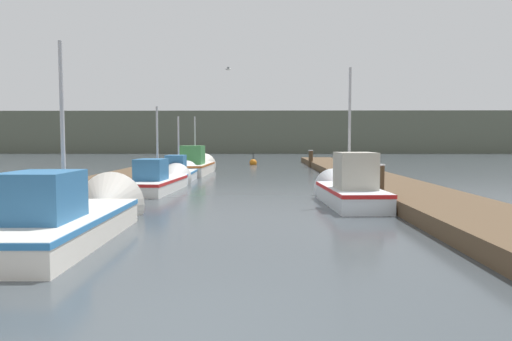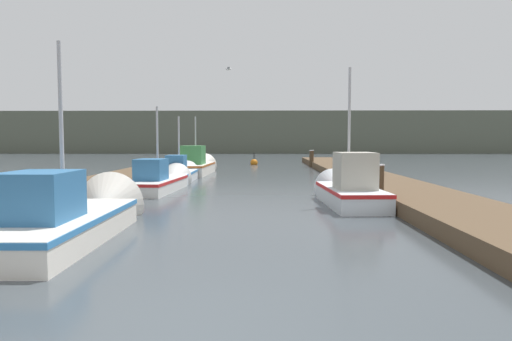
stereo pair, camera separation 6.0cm
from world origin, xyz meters
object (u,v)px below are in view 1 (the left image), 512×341
(fishing_boat_1, at_px, (348,188))
(channel_buoy, at_px, (253,163))
(fishing_boat_0, at_px, (72,216))
(fishing_boat_3, at_px, (180,173))
(mooring_piling_3, at_px, (380,185))
(fishing_boat_2, at_px, (161,181))
(seagull_lead, at_px, (228,69))
(fishing_boat_4, at_px, (196,165))
(mooring_piling_2, at_px, (311,159))
(mooring_piling_0, at_px, (310,158))

(fishing_boat_1, bearing_deg, channel_buoy, 95.74)
(fishing_boat_0, height_order, fishing_boat_3, fishing_boat_0)
(fishing_boat_3, relative_size, mooring_piling_3, 3.78)
(fishing_boat_2, relative_size, seagull_lead, 9.27)
(fishing_boat_2, xyz_separation_m, seagull_lead, (2.25, 4.83, 5.00))
(fishing_boat_1, xyz_separation_m, fishing_boat_4, (-6.37, 12.32, 0.00))
(fishing_boat_4, distance_m, channel_buoy, 9.68)
(mooring_piling_3, relative_size, channel_buoy, 1.15)
(channel_buoy, bearing_deg, fishing_boat_4, -108.64)
(fishing_boat_2, height_order, mooring_piling_3, fishing_boat_2)
(fishing_boat_0, bearing_deg, mooring_piling_2, 71.66)
(mooring_piling_2, bearing_deg, channel_buoy, 143.93)
(mooring_piling_3, height_order, seagull_lead, seagull_lead)
(mooring_piling_0, xyz_separation_m, channel_buoy, (-4.11, 2.88, -0.44))
(fishing_boat_3, bearing_deg, channel_buoy, 75.92)
(fishing_boat_2, height_order, fishing_boat_3, fishing_boat_2)
(mooring_piling_2, xyz_separation_m, channel_buoy, (-4.14, 3.01, -0.44))
(seagull_lead, bearing_deg, channel_buoy, -10.95)
(fishing_boat_0, relative_size, fishing_boat_2, 1.07)
(fishing_boat_1, distance_m, mooring_piling_0, 18.63)
(fishing_boat_4, xyz_separation_m, mooring_piling_3, (7.19, -12.89, 0.15))
(fishing_boat_4, xyz_separation_m, channel_buoy, (3.09, 9.17, -0.31))
(fishing_boat_2, relative_size, fishing_boat_3, 1.11)
(mooring_piling_3, bearing_deg, mooring_piling_2, 89.87)
(mooring_piling_2, distance_m, mooring_piling_3, 19.04)
(mooring_piling_0, bearing_deg, fishing_boat_3, -124.07)
(fishing_boat_0, distance_m, fishing_boat_1, 7.88)
(fishing_boat_0, distance_m, fishing_boat_3, 12.37)
(fishing_boat_4, height_order, mooring_piling_2, fishing_boat_4)
(fishing_boat_0, bearing_deg, fishing_boat_1, 34.76)
(fishing_boat_1, bearing_deg, mooring_piling_3, -37.65)
(fishing_boat_2, bearing_deg, mooring_piling_0, 67.38)
(channel_buoy, bearing_deg, seagull_lead, -94.28)
(mooring_piling_3, distance_m, seagull_lead, 11.53)
(fishing_boat_3, xyz_separation_m, fishing_boat_4, (0.11, 4.54, 0.13))
(fishing_boat_2, relative_size, mooring_piling_3, 4.20)
(fishing_boat_4, bearing_deg, mooring_piling_0, 43.01)
(fishing_boat_0, xyz_separation_m, channel_buoy, (3.12, 26.08, -0.23))
(fishing_boat_1, relative_size, fishing_boat_3, 0.98)
(mooring_piling_3, bearing_deg, mooring_piling_0, 89.95)
(fishing_boat_2, bearing_deg, fishing_boat_3, 93.64)
(fishing_boat_0, relative_size, seagull_lead, 9.93)
(mooring_piling_0, relative_size, mooring_piling_3, 0.97)
(fishing_boat_0, height_order, fishing_boat_1, fishing_boat_1)
(fishing_boat_3, bearing_deg, mooring_piling_0, 55.02)
(mooring_piling_2, distance_m, channel_buoy, 5.14)
(fishing_boat_3, height_order, seagull_lead, seagull_lead)
(fishing_boat_3, bearing_deg, fishing_boat_4, 87.64)
(mooring_piling_0, bearing_deg, fishing_boat_1, -92.57)
(mooring_piling_2, bearing_deg, mooring_piling_3, -90.13)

